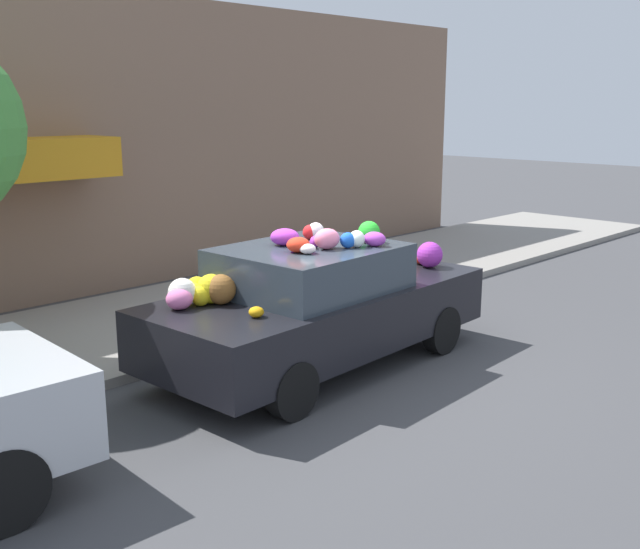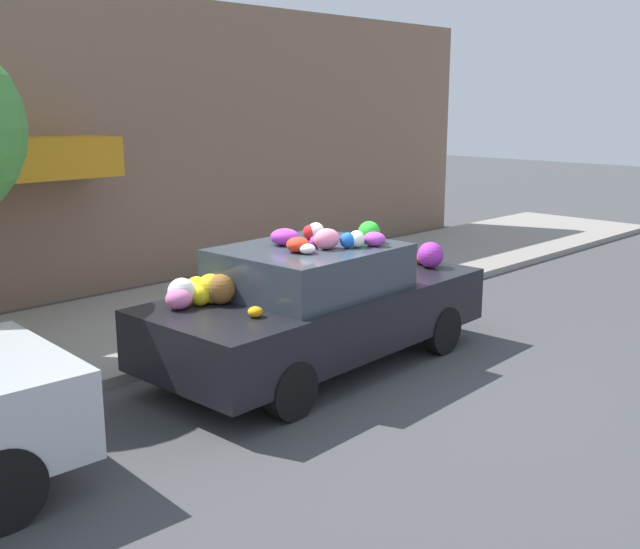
# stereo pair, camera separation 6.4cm
# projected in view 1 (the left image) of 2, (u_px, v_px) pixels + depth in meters

# --- Properties ---
(ground_plane) EXTENTS (60.00, 60.00, 0.00)m
(ground_plane) POSITION_uv_depth(u_px,v_px,m) (323.00, 366.00, 8.49)
(ground_plane) COLOR #424244
(sidewalk_curb) EXTENTS (24.00, 3.20, 0.11)m
(sidewalk_curb) POSITION_uv_depth(u_px,v_px,m) (183.00, 315.00, 10.32)
(sidewalk_curb) COLOR gray
(sidewalk_curb) RESTS_ON ground
(building_facade) EXTENTS (18.00, 1.20, 4.57)m
(building_facade) POSITION_uv_depth(u_px,v_px,m) (86.00, 146.00, 11.29)
(building_facade) COLOR #846651
(building_facade) RESTS_ON ground
(fire_hydrant) EXTENTS (0.20, 0.20, 0.70)m
(fire_hydrant) POSITION_uv_depth(u_px,v_px,m) (240.00, 304.00, 9.40)
(fire_hydrant) COLOR gold
(fire_hydrant) RESTS_ON sidewalk_curb
(art_car) EXTENTS (4.22, 1.93, 1.64)m
(art_car) POSITION_uv_depth(u_px,v_px,m) (317.00, 303.00, 8.33)
(art_car) COLOR black
(art_car) RESTS_ON ground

